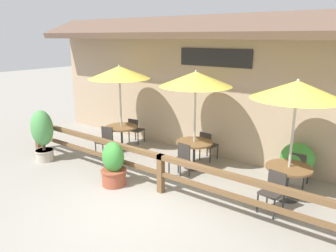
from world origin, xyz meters
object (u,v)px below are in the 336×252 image
chair_near_wallside (135,129)px  chair_middle_wallside (208,144)px  chair_far_streetside (273,190)px  potted_plant_broad_leaf (42,133)px  chair_middle_streetside (181,159)px  dining_table_near (122,131)px  dining_table_far (288,173)px  dining_table_middle (194,147)px  patio_umbrella_far (297,90)px  potted_plant_tall_tropical (297,161)px  patio_umbrella_near (119,73)px  patio_umbrella_middle (196,79)px  chair_far_wallside (298,167)px  chair_near_streetside (105,140)px  potted_plant_small_flowering (113,165)px

chair_near_wallside → chair_middle_wallside: bearing=174.5°
chair_far_streetside → potted_plant_broad_leaf: (-6.50, -1.16, 0.36)m
chair_middle_streetside → dining_table_near: bearing=171.7°
dining_table_far → dining_table_middle: bearing=174.6°
patio_umbrella_far → chair_far_streetside: (-0.05, -0.81, -2.01)m
dining_table_near → chair_near_wallside: 0.74m
dining_table_middle → chair_near_wallside: bearing=166.9°
chair_middle_streetside → potted_plant_tall_tropical: size_ratio=0.85×
patio_umbrella_near → patio_umbrella_middle: same height
dining_table_near → patio_umbrella_far: bearing=-1.9°
chair_near_wallside → patio_umbrella_far: size_ratio=0.32×
chair_far_wallside → dining_table_far: bearing=91.2°
chair_near_streetside → potted_plant_broad_leaf: (-1.11, -1.42, 0.36)m
dining_table_middle → dining_table_far: same height
dining_table_far → chair_middle_streetside: bearing=-169.7°
potted_plant_tall_tropical → dining_table_near: bearing=-171.4°
chair_far_streetside → potted_plant_tall_tropical: (-0.04, 1.80, 0.08)m
dining_table_near → chair_near_streetside: chair_near_streetside is taller
chair_near_streetside → dining_table_far: (5.44, 0.55, 0.12)m
chair_near_wallside → potted_plant_broad_leaf: bearing=63.0°
chair_near_streetside → dining_table_far: 5.47m
chair_far_streetside → chair_middle_streetside: bearing=-177.2°
chair_far_wallside → potted_plant_broad_leaf: size_ratio=0.57×
chair_middle_wallside → patio_umbrella_far: bearing=164.9°
chair_middle_wallside → patio_umbrella_far: (2.67, -0.99, 2.01)m
chair_near_wallside → chair_far_streetside: same height
chair_near_wallside → potted_plant_tall_tropical: size_ratio=0.85×
chair_middle_wallside → potted_plant_tall_tropical: 2.58m
potted_plant_small_flowering → potted_plant_tall_tropical: bearing=38.9°
patio_umbrella_middle → potted_plant_small_flowering: (-0.98, -2.16, -1.99)m
chair_middle_streetside → potted_plant_tall_tropical: 2.94m
patio_umbrella_near → patio_umbrella_far: (5.45, -0.18, 0.00)m
chair_near_streetside → chair_near_wallside: size_ratio=1.00×
chair_near_streetside → chair_middle_streetside: same height
potted_plant_small_flowering → potted_plant_broad_leaf: size_ratio=0.73×
dining_table_middle → patio_umbrella_far: 3.29m
chair_middle_wallside → potted_plant_small_flowering: 3.05m
chair_middle_streetside → potted_plant_tall_tropical: (2.54, 1.47, 0.08)m
patio_umbrella_middle → patio_umbrella_far: 2.70m
potted_plant_tall_tropical → chair_far_wallside: bearing=-65.3°
potted_plant_tall_tropical → patio_umbrella_middle: bearing=-164.1°
patio_umbrella_middle → dining_table_far: patio_umbrella_middle is taller
patio_umbrella_middle → patio_umbrella_far: same height
patio_umbrella_middle → potted_plant_tall_tropical: (2.59, 0.74, -1.92)m
patio_umbrella_near → chair_near_streetside: patio_umbrella_near is taller
patio_umbrella_far → dining_table_far: (-0.00, -0.00, -1.89)m
patio_umbrella_near → chair_middle_wallside: bearing=16.2°
potted_plant_tall_tropical → chair_far_streetside: bearing=-88.8°
dining_table_middle → potted_plant_small_flowering: size_ratio=0.91×
potted_plant_tall_tropical → potted_plant_broad_leaf: bearing=-155.4°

